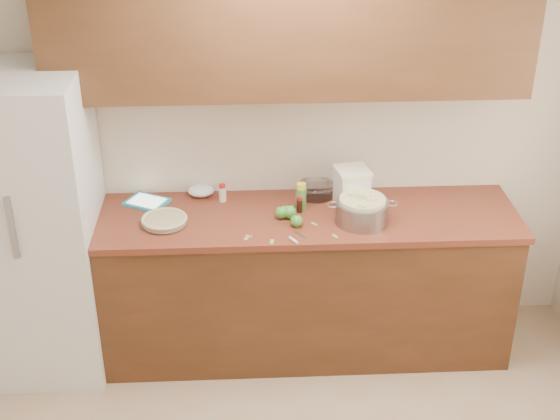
{
  "coord_description": "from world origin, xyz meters",
  "views": [
    {
      "loc": [
        -0.25,
        -2.44,
        3.05
      ],
      "look_at": [
        -0.06,
        1.43,
        0.98
      ],
      "focal_mm": 50.0,
      "sensor_mm": 36.0,
      "label": 1
    }
  ],
  "objects_px": {
    "pie": "(164,221)",
    "tablet": "(147,202)",
    "colander": "(362,210)",
    "flour_canister": "(352,187)"
  },
  "relations": [
    {
      "from": "pie",
      "to": "tablet",
      "type": "bearing_deg",
      "value": 115.68
    },
    {
      "from": "pie",
      "to": "flour_canister",
      "type": "xyz_separation_m",
      "value": [
        1.08,
        0.18,
        0.09
      ]
    },
    {
      "from": "pie",
      "to": "flour_canister",
      "type": "relative_size",
      "value": 1.16
    },
    {
      "from": "tablet",
      "to": "colander",
      "type": "bearing_deg",
      "value": 14.26
    },
    {
      "from": "colander",
      "to": "flour_canister",
      "type": "height_order",
      "value": "flour_canister"
    },
    {
      "from": "flour_canister",
      "to": "pie",
      "type": "bearing_deg",
      "value": -170.46
    },
    {
      "from": "flour_canister",
      "to": "tablet",
      "type": "bearing_deg",
      "value": 176.31
    },
    {
      "from": "colander",
      "to": "tablet",
      "type": "distance_m",
      "value": 1.27
    },
    {
      "from": "pie",
      "to": "flour_canister",
      "type": "distance_m",
      "value": 1.09
    },
    {
      "from": "pie",
      "to": "flour_canister",
      "type": "height_order",
      "value": "flour_canister"
    }
  ]
}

